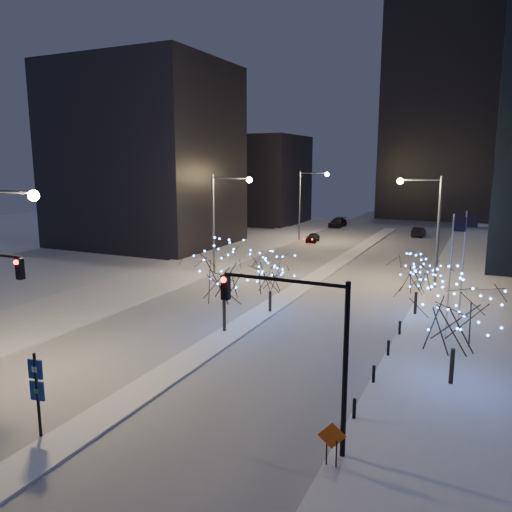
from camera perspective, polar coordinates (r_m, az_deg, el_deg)
The scene contains 23 objects.
ground at distance 24.62m, azimuth -16.34°, elevation -16.87°, with size 160.00×160.00×0.00m, color white.
road at distance 54.40m, azimuth 8.65°, elevation -1.33°, with size 20.00×130.00×0.02m, color #AFB4BE.
median at distance 49.72m, azimuth 7.01°, elevation -2.35°, with size 2.00×80.00×0.15m, color white.
east_sidewalk at distance 37.80m, azimuth 24.30°, elevation -7.43°, with size 10.00×90.00×0.15m, color white.
west_sidewalk at distance 47.55m, azimuth -13.21°, elevation -3.16°, with size 8.00×90.00×0.15m, color white.
filler_west_near at distance 70.62m, azimuth -12.56°, elevation 11.06°, with size 22.00×18.00×24.00m, color black.
filler_west_far at distance 95.37m, azimuth -0.34°, elevation 8.74°, with size 18.00×16.00×16.00m, color black.
horizon_block at distance 108.93m, azimuth 21.03°, elevation 15.14°, with size 24.00×14.00×42.00m, color black.
street_lamp_w_mid at distance 49.47m, azimuth -3.84°, elevation 5.18°, with size 4.40×0.56×10.00m.
street_lamp_w_far at distance 72.31m, azimuth 5.82°, elevation 6.88°, with size 4.40×0.56×10.00m.
street_lamp_east at distance 46.61m, azimuth 19.09°, elevation 4.23°, with size 3.90×0.56×10.00m.
traffic_signal_east at distance 19.22m, azimuth 5.72°, elevation -8.97°, with size 5.26×0.43×7.00m.
flagpoles at distance 34.02m, azimuth 22.07°, elevation -0.98°, with size 1.35×2.60×8.00m.
bollards at distance 28.57m, azimuth 14.15°, elevation -11.46°, with size 0.16×12.16×0.90m.
car_near at distance 71.60m, azimuth 6.50°, elevation 2.10°, with size 1.49×3.72×1.27m, color black.
car_mid at distance 80.35m, azimuth 18.10°, elevation 2.63°, with size 1.50×4.31×1.42m, color black.
car_far at distance 88.96m, azimuth 9.33°, elevation 3.80°, with size 2.20×5.42×1.57m, color black.
holiday_tree_median_near at distance 32.59m, azimuth -3.72°, elevation -1.86°, with size 6.58×6.58×6.25m.
holiday_tree_median_far at distance 37.09m, azimuth 1.64°, elevation -2.01°, with size 4.04×4.04×4.58m.
holiday_tree_plaza_near at distance 26.74m, azimuth 21.87°, elevation -6.26°, with size 5.76×5.76×5.76m.
holiday_tree_plaza_far at distance 38.29m, azimuth 17.95°, elevation -2.04°, with size 4.62×4.62×4.57m.
wayfinding_sign at distance 22.80m, azimuth -23.77°, elevation -13.44°, with size 0.65×0.18×3.65m.
construction_sign at distance 19.67m, azimuth 8.66°, elevation -20.05°, with size 1.02×0.32×1.74m.
Camera 1 is at (14.85, -16.12, 11.20)m, focal length 35.00 mm.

